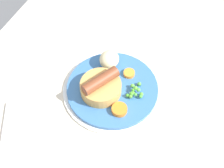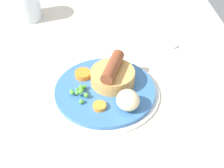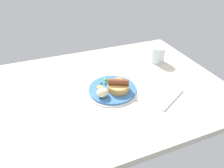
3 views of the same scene
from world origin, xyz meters
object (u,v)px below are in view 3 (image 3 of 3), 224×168
(potato_chunk_1, at_px, (103,92))
(fork, at_px, (173,99))
(sausage_pudding, at_px, (118,86))
(carrot_slice_1, at_px, (100,88))
(dinner_plate, at_px, (112,90))
(carrot_slice_3, at_px, (119,80))
(drinking_glass, at_px, (158,55))
(pea_pile, at_px, (106,81))

(potato_chunk_1, height_order, fork, potato_chunk_1)
(sausage_pudding, xyz_separation_m, carrot_slice_1, (0.07, -0.04, -0.02))
(dinner_plate, xyz_separation_m, carrot_slice_3, (-0.05, -0.05, 0.01))
(carrot_slice_1, height_order, fork, carrot_slice_1)
(drinking_glass, bearing_deg, carrot_slice_3, 22.86)
(pea_pile, relative_size, drinking_glass, 0.59)
(pea_pile, bearing_deg, fork, 137.22)
(dinner_plate, bearing_deg, sausage_pudding, 136.42)
(pea_pile, relative_size, fork, 0.29)
(sausage_pudding, relative_size, drinking_glass, 1.09)
(sausage_pudding, xyz_separation_m, carrot_slice_3, (-0.03, -0.07, -0.01))
(dinner_plate, distance_m, fork, 0.27)
(dinner_plate, relative_size, drinking_glass, 2.67)
(sausage_pudding, height_order, carrot_slice_1, sausage_pudding)
(carrot_slice_1, distance_m, drinking_glass, 0.42)
(carrot_slice_3, xyz_separation_m, drinking_glass, (-0.29, -0.12, 0.02))
(potato_chunk_1, bearing_deg, sausage_pudding, -167.11)
(dinner_plate, relative_size, potato_chunk_1, 4.61)
(potato_chunk_1, relative_size, carrot_slice_3, 1.43)
(drinking_glass, bearing_deg, dinner_plate, 26.38)
(drinking_glass, bearing_deg, potato_chunk_1, 27.38)
(sausage_pudding, relative_size, pea_pile, 1.84)
(dinner_plate, relative_size, carrot_slice_3, 6.61)
(pea_pile, distance_m, carrot_slice_1, 0.06)
(sausage_pudding, distance_m, carrot_slice_3, 0.07)
(carrot_slice_1, relative_size, fork, 0.15)
(potato_chunk_1, relative_size, fork, 0.28)
(dinner_plate, height_order, carrot_slice_1, carrot_slice_1)
(sausage_pudding, xyz_separation_m, fork, (-0.20, 0.14, -0.03))
(carrot_slice_3, bearing_deg, dinner_plate, 42.87)
(carrot_slice_1, distance_m, fork, 0.32)
(potato_chunk_1, bearing_deg, pea_pile, -118.68)
(dinner_plate, distance_m, carrot_slice_1, 0.06)
(dinner_plate, xyz_separation_m, pea_pile, (0.01, -0.05, 0.02))
(fork, distance_m, drinking_glass, 0.35)
(dinner_plate, xyz_separation_m, drinking_glass, (-0.34, -0.17, 0.04))
(potato_chunk_1, height_order, carrot_slice_3, potato_chunk_1)
(sausage_pudding, distance_m, pea_pile, 0.08)
(sausage_pudding, height_order, potato_chunk_1, sausage_pudding)
(sausage_pudding, bearing_deg, fork, -9.00)
(pea_pile, bearing_deg, carrot_slice_1, 38.82)
(drinking_glass, bearing_deg, fork, 69.38)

